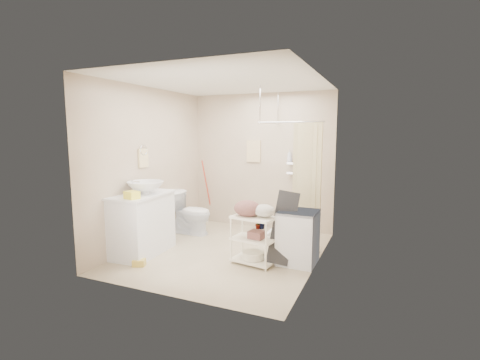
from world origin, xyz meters
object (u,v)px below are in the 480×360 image
object	(u,v)px
vanity	(142,224)
washing_machine	(298,237)
toilet	(191,212)
laundry_rack	(254,235)

from	to	relation	value
vanity	washing_machine	xyz separation A→B (m)	(2.30, 0.55, -0.09)
toilet	laundry_rack	world-z (taller)	laundry_rack
toilet	laundry_rack	xyz separation A→B (m)	(1.61, -0.96, 0.02)
toilet	washing_machine	bearing A→B (deg)	-106.97
vanity	laundry_rack	xyz separation A→B (m)	(1.73, 0.26, -0.05)
laundry_rack	vanity	bearing A→B (deg)	-162.41
vanity	washing_machine	size ratio (longest dim) A/B	1.40
vanity	toilet	world-z (taller)	vanity
washing_machine	laundry_rack	bearing A→B (deg)	-152.40
toilet	laundry_rack	size ratio (longest dim) A/B	0.95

